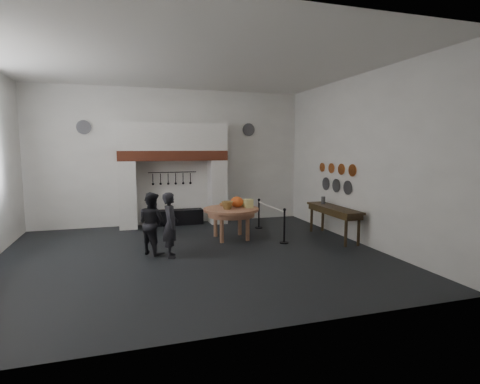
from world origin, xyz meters
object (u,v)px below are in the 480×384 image
object	(u,v)px
work_table	(231,209)
visitor_near	(171,225)
side_table	(334,208)
iron_range	(174,217)
visitor_far	(152,223)
barrier_post_far	(259,214)
barrier_post_near	(284,227)

from	to	relation	value
work_table	visitor_near	xyz separation A→B (m)	(-1.85, -1.30, -0.07)
visitor_near	side_table	xyz separation A→B (m)	(4.65, 0.50, 0.10)
iron_range	work_table	xyz separation A→B (m)	(1.30, -2.41, 0.59)
visitor_far	barrier_post_far	distance (m)	4.01
visitor_near	barrier_post_near	xyz separation A→B (m)	(3.08, 0.38, -0.32)
iron_range	work_table	distance (m)	2.81
visitor_near	barrier_post_near	distance (m)	3.12
side_table	barrier_post_far	size ratio (longest dim) A/B	2.44
side_table	barrier_post_near	bearing A→B (deg)	-175.65
work_table	visitor_far	bearing A→B (deg)	-158.12
work_table	barrier_post_near	distance (m)	1.58
visitor_far	barrier_post_near	world-z (taller)	visitor_far
side_table	barrier_post_near	world-z (taller)	same
visitor_near	side_table	size ratio (longest dim) A/B	0.70
iron_range	barrier_post_far	bearing A→B (deg)	-27.78
visitor_near	barrier_post_far	bearing A→B (deg)	-48.92
work_table	side_table	size ratio (longest dim) A/B	0.71
side_table	iron_range	bearing A→B (deg)	141.91
iron_range	side_table	world-z (taller)	side_table
visitor_near	side_table	bearing A→B (deg)	-80.51
side_table	barrier_post_far	distance (m)	2.49
iron_range	visitor_near	distance (m)	3.79
barrier_post_near	work_table	bearing A→B (deg)	143.24
iron_range	visitor_far	size ratio (longest dim) A/B	1.26
iron_range	side_table	xyz separation A→B (m)	(4.10, -3.21, 0.62)
visitor_near	barrier_post_far	distance (m)	3.90
iron_range	side_table	size ratio (longest dim) A/B	0.86
barrier_post_far	work_table	bearing A→B (deg)	-138.66
visitor_near	barrier_post_far	xyz separation A→B (m)	(3.08, 2.38, -0.32)
barrier_post_near	barrier_post_far	world-z (taller)	same
iron_range	barrier_post_near	size ratio (longest dim) A/B	2.11
iron_range	barrier_post_far	xyz separation A→B (m)	(2.53, -1.33, 0.20)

